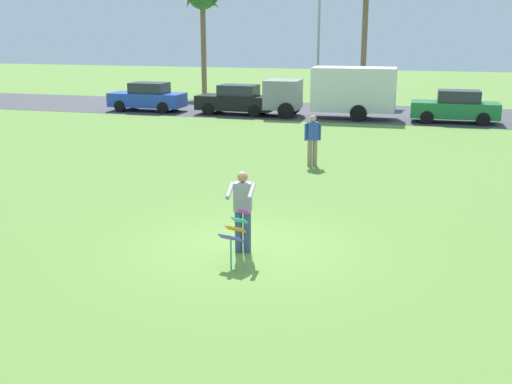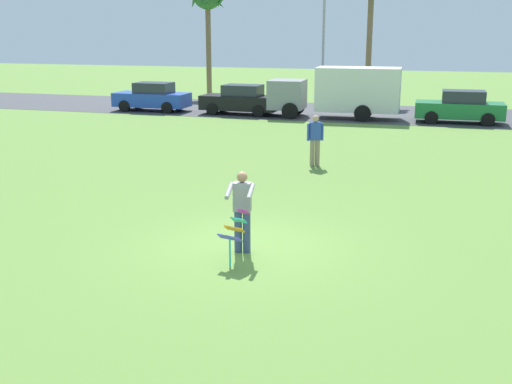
{
  "view_description": "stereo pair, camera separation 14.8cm",
  "coord_description": "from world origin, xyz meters",
  "views": [
    {
      "loc": [
        3.68,
        -12.23,
        4.56
      ],
      "look_at": [
        0.03,
        0.66,
        1.05
      ],
      "focal_mm": 44.1,
      "sensor_mm": 36.0,
      "label": 1
    },
    {
      "loc": [
        3.82,
        -12.19,
        4.56
      ],
      "look_at": [
        0.03,
        0.66,
        1.05
      ],
      "focal_mm": 44.1,
      "sensor_mm": 36.0,
      "label": 2
    }
  ],
  "objects": [
    {
      "name": "ground_plane",
      "position": [
        0.0,
        0.0,
        0.0
      ],
      "size": [
        120.0,
        120.0,
        0.0
      ],
      "primitive_type": "plane",
      "color": "olive"
    },
    {
      "name": "road_strip",
      "position": [
        0.0,
        22.7,
        0.01
      ],
      "size": [
        120.0,
        8.0,
        0.01
      ],
      "primitive_type": "cube",
      "color": "#424247",
      "rests_on": "ground"
    },
    {
      "name": "person_kite_flyer",
      "position": [
        0.03,
        -0.36,
        0.95
      ],
      "size": [
        0.6,
        0.7,
        1.73
      ],
      "color": "#384772",
      "rests_on": "ground"
    },
    {
      "name": "kite_held",
      "position": [
        0.1,
        -1.07,
        0.71
      ],
      "size": [
        0.53,
        0.7,
        1.07
      ],
      "color": "#D83399",
      "rests_on": "ground"
    },
    {
      "name": "parked_car_blue",
      "position": [
        -11.87,
        20.3,
        0.77
      ],
      "size": [
        4.2,
        1.84,
        1.6
      ],
      "color": "#2347B7",
      "rests_on": "ground"
    },
    {
      "name": "parked_car_black",
      "position": [
        -6.63,
        20.3,
        0.77
      ],
      "size": [
        4.25,
        1.94,
        1.6
      ],
      "color": "black",
      "rests_on": "ground"
    },
    {
      "name": "parked_truck_grey_van",
      "position": [
        -1.15,
        20.3,
        1.41
      ],
      "size": [
        6.76,
        2.26,
        2.62
      ],
      "color": "gray",
      "rests_on": "ground"
    },
    {
      "name": "parked_car_green",
      "position": [
        4.71,
        20.3,
        0.77
      ],
      "size": [
        4.23,
        1.9,
        1.6
      ],
      "color": "#1E7238",
      "rests_on": "ground"
    },
    {
      "name": "streetlight_pole",
      "position": [
        -3.51,
        27.58,
        4.0
      ],
      "size": [
        0.24,
        1.65,
        7.0
      ],
      "color": "#9E9EA3",
      "rests_on": "ground"
    },
    {
      "name": "person_walker_near",
      "position": [
        -0.19,
        8.46,
        0.93
      ],
      "size": [
        0.52,
        0.35,
        1.73
      ],
      "color": "gray",
      "rests_on": "ground"
    }
  ]
}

